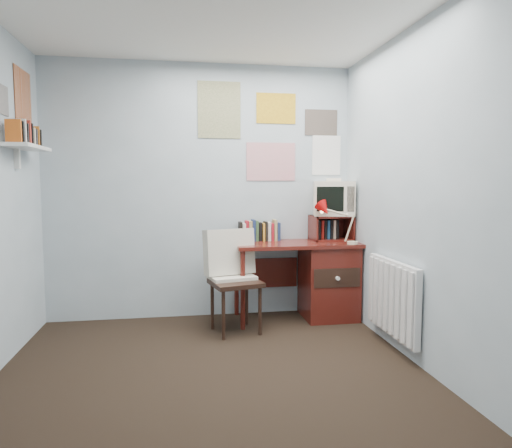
{
  "coord_description": "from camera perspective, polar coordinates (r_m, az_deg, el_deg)",
  "views": [
    {
      "loc": [
        -0.21,
        -2.8,
        1.34
      ],
      "look_at": [
        0.42,
        0.96,
        0.99
      ],
      "focal_mm": 32.0,
      "sensor_mm": 36.0,
      "label": 1
    }
  ],
  "objects": [
    {
      "name": "radiator",
      "position": [
        3.86,
        16.74,
        -8.83
      ],
      "size": [
        0.09,
        0.8,
        0.6
      ],
      "primitive_type": "cube",
      "color": "white",
      "rests_on": "right_wall"
    },
    {
      "name": "right_wall",
      "position": [
        3.28,
        21.99,
        3.26
      ],
      "size": [
        0.02,
        3.5,
        2.5
      ],
      "primitive_type": "cube",
      "color": "#B0BEC9",
      "rests_on": "ground"
    },
    {
      "name": "posters_left",
      "position": [
        4.16,
        -28.15,
        13.73
      ],
      "size": [
        0.01,
        0.7,
        0.6
      ],
      "primitive_type": "cube",
      "color": "white",
      "rests_on": "left_wall"
    },
    {
      "name": "posters_back",
      "position": [
        4.66,
        1.9,
        11.47
      ],
      "size": [
        1.2,
        0.01,
        0.9
      ],
      "primitive_type": "cube",
      "color": "white",
      "rests_on": "back_wall"
    },
    {
      "name": "desk_lamp",
      "position": [
        4.38,
        11.99,
        -0.15
      ],
      "size": [
        0.27,
        0.24,
        0.36
      ],
      "primitive_type": "cube",
      "rotation": [
        0.0,
        0.0,
        0.09
      ],
      "color": "red",
      "rests_on": "desk"
    },
    {
      "name": "wall_shelf",
      "position": [
        4.09,
        -26.66,
        8.58
      ],
      "size": [
        0.2,
        0.62,
        0.24
      ],
      "primitive_type": "cube",
      "color": "white",
      "rests_on": "left_wall"
    },
    {
      "name": "desk_chair",
      "position": [
        4.1,
        -2.57,
        -7.38
      ],
      "size": [
        0.55,
        0.53,
        0.89
      ],
      "primitive_type": "cube",
      "rotation": [
        0.0,
        0.0,
        0.23
      ],
      "color": "black",
      "rests_on": "ground"
    },
    {
      "name": "back_wall",
      "position": [
        4.56,
        -6.82,
        4.03
      ],
      "size": [
        3.0,
        0.02,
        2.5
      ],
      "primitive_type": "cube",
      "color": "#B0BEC9",
      "rests_on": "ground"
    },
    {
      "name": "crt_tv",
      "position": [
        4.67,
        9.64,
        3.37
      ],
      "size": [
        0.47,
        0.45,
        0.37
      ],
      "primitive_type": "cube",
      "rotation": [
        0.0,
        0.0,
        -0.24
      ],
      "color": "beige",
      "rests_on": "tv_riser"
    },
    {
      "name": "desk",
      "position": [
        4.59,
        8.32,
        -6.6
      ],
      "size": [
        1.2,
        0.55,
        0.76
      ],
      "color": "#531913",
      "rests_on": "ground"
    },
    {
      "name": "tv_riser",
      "position": [
        4.66,
        9.37,
        -0.47
      ],
      "size": [
        0.4,
        0.3,
        0.25
      ],
      "primitive_type": "cube",
      "color": "#531913",
      "rests_on": "desk"
    },
    {
      "name": "book_row",
      "position": [
        4.57,
        1.58,
        -0.71
      ],
      "size": [
        0.6,
        0.14,
        0.22
      ],
      "primitive_type": "cube",
      "color": "#531913",
      "rests_on": "desk"
    },
    {
      "name": "ground",
      "position": [
        3.11,
        -4.96,
        -20.32
      ],
      "size": [
        3.5,
        3.5,
        0.0
      ],
      "primitive_type": "plane",
      "color": "black",
      "rests_on": "ground"
    }
  ]
}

